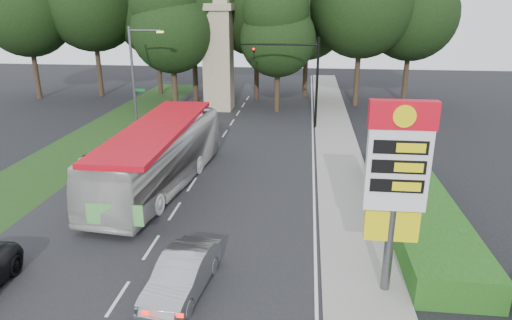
# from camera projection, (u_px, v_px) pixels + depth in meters

# --- Properties ---
(ground) EXTENTS (120.00, 120.00, 0.00)m
(ground) POSITION_uv_depth(u_px,v_px,m) (112.00, 308.00, 15.25)
(ground) COLOR black
(ground) RESTS_ON ground
(road_surface) EXTENTS (14.00, 80.00, 0.02)m
(road_surface) POSITION_uv_depth(u_px,v_px,m) (196.00, 178.00, 26.51)
(road_surface) COLOR black
(road_surface) RESTS_ON ground
(sidewalk_right) EXTENTS (3.00, 80.00, 0.12)m
(sidewalk_right) POSITION_uv_depth(u_px,v_px,m) (344.00, 183.00, 25.61)
(sidewalk_right) COLOR gray
(sidewalk_right) RESTS_ON ground
(grass_verge_left) EXTENTS (5.00, 50.00, 0.02)m
(grass_verge_left) POSITION_uv_depth(u_px,v_px,m) (88.00, 143.00, 33.14)
(grass_verge_left) COLOR #193814
(grass_verge_left) RESTS_ON ground
(hedge) EXTENTS (3.00, 14.00, 1.20)m
(hedge) POSITION_uv_depth(u_px,v_px,m) (416.00, 207.00, 21.36)
(hedge) COLOR #194A13
(hedge) RESTS_ON ground
(gas_station_pylon) EXTENTS (2.10, 0.45, 6.85)m
(gas_station_pylon) POSITION_uv_depth(u_px,v_px,m) (397.00, 174.00, 14.70)
(gas_station_pylon) COLOR #59595E
(gas_station_pylon) RESTS_ON ground
(traffic_signal_mast) EXTENTS (6.10, 0.35, 7.20)m
(traffic_signal_mast) POSITION_uv_depth(u_px,v_px,m) (301.00, 70.00, 35.66)
(traffic_signal_mast) COLOR black
(traffic_signal_mast) RESTS_ON ground
(streetlight_signs) EXTENTS (2.75, 0.98, 8.00)m
(streetlight_signs) POSITION_uv_depth(u_px,v_px,m) (136.00, 74.00, 35.19)
(streetlight_signs) COLOR #59595E
(streetlight_signs) RESTS_ON ground
(monument) EXTENTS (3.00, 3.00, 10.05)m
(monument) POSITION_uv_depth(u_px,v_px,m) (218.00, 55.00, 41.96)
(monument) COLOR gray
(monument) RESTS_ON ground
(tree_east_near) EXTENTS (8.12, 8.12, 15.95)m
(tree_east_near) POSITION_uv_depth(u_px,v_px,m) (308.00, 2.00, 46.19)
(tree_east_near) COLOR #2D2116
(tree_east_near) RESTS_ON ground
(tree_monument_left) EXTENTS (7.28, 7.28, 14.30)m
(tree_monument_left) POSITION_uv_depth(u_px,v_px,m) (171.00, 14.00, 40.27)
(tree_monument_left) COLOR #2D2116
(tree_monument_left) RESTS_ON ground
(tree_monument_right) EXTENTS (6.72, 6.72, 13.20)m
(tree_monument_right) POSITION_uv_depth(u_px,v_px,m) (278.00, 22.00, 39.96)
(tree_monument_right) COLOR #2D2116
(tree_monument_right) RESTS_ON ground
(transit_bus) EXTENTS (4.28, 12.80, 3.50)m
(transit_bus) POSITION_uv_depth(u_px,v_px,m) (159.00, 157.00, 24.71)
(transit_bus) COLOR beige
(transit_bus) RESTS_ON ground
(sedan_silver) EXTENTS (2.04, 4.55, 1.45)m
(sedan_silver) POSITION_uv_depth(u_px,v_px,m) (182.00, 275.00, 15.85)
(sedan_silver) COLOR #93969A
(sedan_silver) RESTS_ON ground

